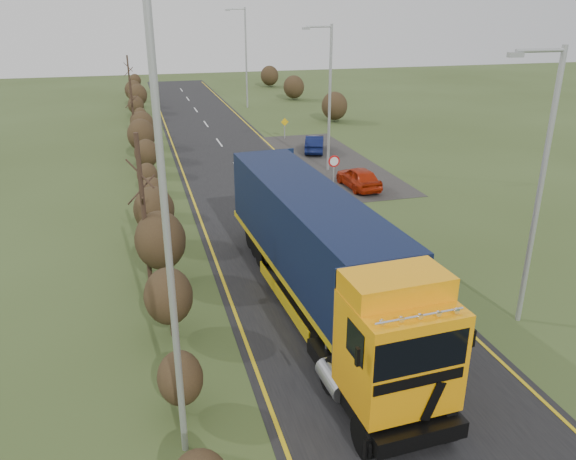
{
  "coord_description": "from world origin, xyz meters",
  "views": [
    {
      "loc": [
        -6.55,
        -16.6,
        10.23
      ],
      "look_at": [
        -1.12,
        3.04,
        2.11
      ],
      "focal_mm": 35.0,
      "sensor_mm": 36.0,
      "label": 1
    }
  ],
  "objects_px": {
    "streetlight_near": "(538,181)",
    "lorry": "(318,249)",
    "car_blue_sedan": "(315,144)",
    "speed_sign": "(334,168)",
    "car_red_hatchback": "(359,178)"
  },
  "relations": [
    {
      "from": "car_red_hatchback",
      "to": "speed_sign",
      "type": "height_order",
      "value": "speed_sign"
    },
    {
      "from": "car_red_hatchback",
      "to": "car_blue_sedan",
      "type": "height_order",
      "value": "car_red_hatchback"
    },
    {
      "from": "lorry",
      "to": "streetlight_near",
      "type": "xyz_separation_m",
      "value": [
        6.48,
        -2.48,
        2.65
      ]
    },
    {
      "from": "car_red_hatchback",
      "to": "streetlight_near",
      "type": "bearing_deg",
      "value": 84.76
    },
    {
      "from": "streetlight_near",
      "to": "speed_sign",
      "type": "bearing_deg",
      "value": 95.74
    },
    {
      "from": "car_blue_sedan",
      "to": "speed_sign",
      "type": "relative_size",
      "value": 1.57
    },
    {
      "from": "speed_sign",
      "to": "car_red_hatchback",
      "type": "bearing_deg",
      "value": 28.17
    },
    {
      "from": "car_blue_sedan",
      "to": "speed_sign",
      "type": "distance_m",
      "value": 10.8
    },
    {
      "from": "lorry",
      "to": "car_blue_sedan",
      "type": "xyz_separation_m",
      "value": [
        7.28,
        22.77,
        -1.8
      ]
    },
    {
      "from": "car_blue_sedan",
      "to": "speed_sign",
      "type": "height_order",
      "value": "speed_sign"
    },
    {
      "from": "streetlight_near",
      "to": "lorry",
      "type": "bearing_deg",
      "value": 159.03
    },
    {
      "from": "car_red_hatchback",
      "to": "car_blue_sedan",
      "type": "bearing_deg",
      "value": -94.9
    },
    {
      "from": "car_blue_sedan",
      "to": "streetlight_near",
      "type": "height_order",
      "value": "streetlight_near"
    },
    {
      "from": "lorry",
      "to": "streetlight_near",
      "type": "height_order",
      "value": "streetlight_near"
    },
    {
      "from": "car_red_hatchback",
      "to": "lorry",
      "type": "bearing_deg",
      "value": 58.95
    }
  ]
}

